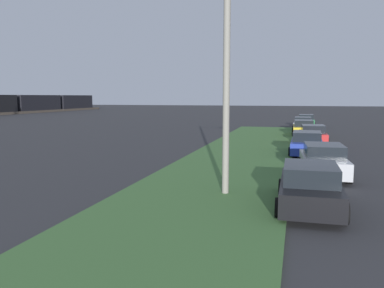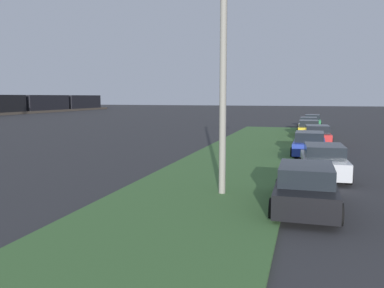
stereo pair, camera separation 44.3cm
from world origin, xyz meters
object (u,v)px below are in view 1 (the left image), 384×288
object	(u,v)px
parked_car_blue	(307,144)
parked_car_red	(313,135)
parked_car_white	(303,124)
parked_car_green	(306,121)
parked_car_black	(310,187)
parked_car_silver	(323,161)
streetlight	(237,72)
parked_car_yellow	(304,128)

from	to	relation	value
parked_car_blue	parked_car_red	world-z (taller)	same
parked_car_blue	parked_car_white	xyz separation A→B (m)	(17.42, 0.02, 0.00)
parked_car_white	parked_car_green	bearing A→B (deg)	-2.78
parked_car_white	parked_car_green	distance (m)	6.01
parked_car_blue	parked_car_red	distance (m)	5.84
parked_car_blue	parked_car_white	size ratio (longest dim) A/B	1.00
parked_car_blue	parked_car_green	size ratio (longest dim) A/B	1.01
parked_car_black	parked_car_white	world-z (taller)	same
parked_car_black	parked_car_red	size ratio (longest dim) A/B	0.99
parked_car_silver	streetlight	xyz separation A→B (m)	(-4.55, 3.25, 3.67)
parked_car_blue	streetlight	world-z (taller)	streetlight
parked_car_black	parked_car_silver	bearing A→B (deg)	-8.00
parked_car_green	parked_car_white	bearing A→B (deg)	175.41
parked_car_black	parked_car_red	bearing A→B (deg)	-2.74
parked_car_silver	parked_car_red	bearing A→B (deg)	-3.03
parked_car_silver	parked_car_white	distance (m)	23.80
parked_car_blue	parked_car_white	bearing A→B (deg)	1.34
parked_car_red	streetlight	world-z (taller)	streetlight
parked_car_yellow	streetlight	bearing A→B (deg)	172.66
parked_car_red	parked_car_green	bearing A→B (deg)	-1.86
parked_car_silver	parked_car_blue	bearing A→B (deg)	2.05
parked_car_green	streetlight	world-z (taller)	streetlight
parked_car_blue	parked_car_yellow	distance (m)	11.98
parked_car_red	parked_car_yellow	xyz separation A→B (m)	(6.17, 0.58, 0.00)
parked_car_yellow	parked_car_red	bearing A→B (deg)	-175.38
parked_car_silver	parked_car_red	world-z (taller)	same
parked_car_black	parked_car_white	xyz separation A→B (m)	(29.30, -0.13, 0.00)
parked_car_yellow	parked_car_green	xyz separation A→B (m)	(11.44, -0.42, 0.00)
parked_car_silver	parked_car_white	bearing A→B (deg)	-1.69
parked_car_yellow	parked_car_white	world-z (taller)	same
parked_car_red	streetlight	size ratio (longest dim) A/B	0.58
parked_car_blue	parked_car_yellow	xyz separation A→B (m)	(11.98, 0.02, 0.00)
parked_car_yellow	parked_car_white	size ratio (longest dim) A/B	1.00
parked_car_green	parked_car_silver	bearing A→B (deg)	179.80
parked_car_black	parked_car_blue	size ratio (longest dim) A/B	0.99
parked_car_black	parked_car_green	world-z (taller)	same
parked_car_red	parked_car_yellow	world-z (taller)	same
parked_car_white	parked_car_green	size ratio (longest dim) A/B	1.01
parked_car_silver	parked_car_green	world-z (taller)	same
parked_car_red	parked_car_green	distance (m)	17.61
parked_car_red	parked_car_green	xyz separation A→B (m)	(17.61, 0.15, 0.00)
parked_car_green	streetlight	bearing A→B (deg)	174.34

